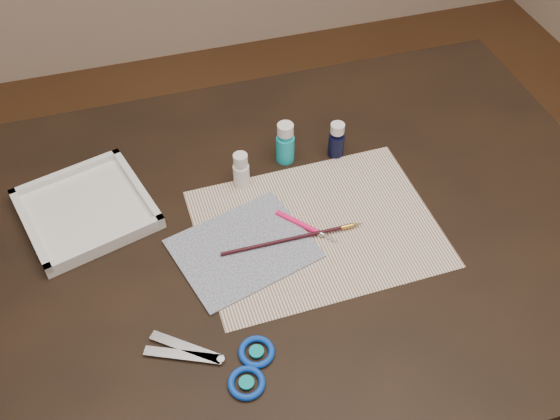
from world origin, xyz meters
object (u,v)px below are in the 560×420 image
object	(u,v)px
paint_bottle_white	(241,170)
scissors	(207,361)
canvas	(243,248)
paint_bottle_cyan	(285,143)
paper	(317,228)
palette_tray	(86,209)
paint_bottle_navy	(337,140)

from	to	relation	value
paint_bottle_white	scissors	xyz separation A→B (m)	(-0.14, -0.35, -0.03)
canvas	paint_bottle_cyan	xyz separation A→B (m)	(0.14, 0.20, 0.04)
paint_bottle_white	paper	bearing A→B (deg)	-55.34
palette_tray	scissors	bearing A→B (deg)	-68.02
canvas	scissors	size ratio (longest dim) A/B	1.04
canvas	paint_bottle_navy	size ratio (longest dim) A/B	2.95
canvas	paint_bottle_navy	distance (m)	0.30
paint_bottle_navy	palette_tray	bearing A→B (deg)	-177.65
paint_bottle_navy	scissors	bearing A→B (deg)	-132.08
paint_bottle_navy	scissors	xyz separation A→B (m)	(-0.35, -0.38, -0.03)
paper	palette_tray	size ratio (longest dim) A/B	1.95
canvas	paint_bottle_white	size ratio (longest dim) A/B	3.00
paint_bottle_cyan	palette_tray	distance (m)	0.39
paint_bottle_navy	palette_tray	size ratio (longest dim) A/B	0.35
paper	paint_bottle_cyan	world-z (taller)	paint_bottle_cyan
paper	palette_tray	distance (m)	0.42
canvas	scissors	xyz separation A→B (m)	(-0.11, -0.20, 0.00)
palette_tray	paper	bearing A→B (deg)	-21.62
palette_tray	paint_bottle_navy	bearing A→B (deg)	2.35
canvas	paint_bottle_cyan	size ratio (longest dim) A/B	2.57
paper	scissors	distance (m)	0.32
canvas	palette_tray	bearing A→B (deg)	146.86
paint_bottle_white	paint_bottle_cyan	distance (m)	0.11
paint_bottle_cyan	paint_bottle_navy	distance (m)	0.10
paint_bottle_cyan	palette_tray	size ratio (longest dim) A/B	0.41
canvas	paper	bearing A→B (deg)	4.10
paper	paint_bottle_white	xyz separation A→B (m)	(-0.10, 0.15, 0.04)
paper	paint_bottle_cyan	distance (m)	0.20
scissors	paint_bottle_cyan	bearing A→B (deg)	-97.25
canvas	paint_bottle_white	distance (m)	0.16
paint_bottle_cyan	paint_bottle_navy	bearing A→B (deg)	-8.32
scissors	paint_bottle_navy	bearing A→B (deg)	-107.74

